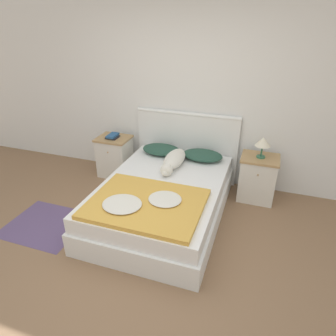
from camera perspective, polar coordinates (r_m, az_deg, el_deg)
ground_plane at (r=3.19m, az=-8.10°, el=-18.80°), size 16.00×16.00×0.00m
wall_back at (r=4.33m, az=3.64°, el=13.73°), size 9.00×0.06×2.55m
bed at (r=3.74m, az=-1.03°, el=-6.01°), size 1.44×2.06×0.47m
headboard at (r=4.48m, az=3.53°, el=4.39°), size 1.52×0.06×1.05m
nightstand_left at (r=4.73m, az=-10.06°, el=2.22°), size 0.49×0.42×0.62m
nightstand_right at (r=4.21m, az=16.66°, el=-1.85°), size 0.49×0.42×0.62m
pillow_left at (r=4.35m, az=-1.29°, el=3.54°), size 0.56×0.37×0.13m
pillow_right at (r=4.19m, az=6.60°, el=2.42°), size 0.56×0.37×0.13m
quilt at (r=3.19m, az=-4.41°, el=-6.71°), size 1.19×0.94×0.08m
dog at (r=3.97m, az=1.08°, el=1.47°), size 0.25×0.82×0.17m
book_stack at (r=4.60m, az=-10.51°, el=5.98°), size 0.17×0.22×0.05m
table_lamp at (r=4.00m, az=17.64°, el=4.66°), size 0.20×0.20×0.28m
rug at (r=4.00m, az=-22.23°, el=-9.90°), size 0.90×0.79×0.00m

